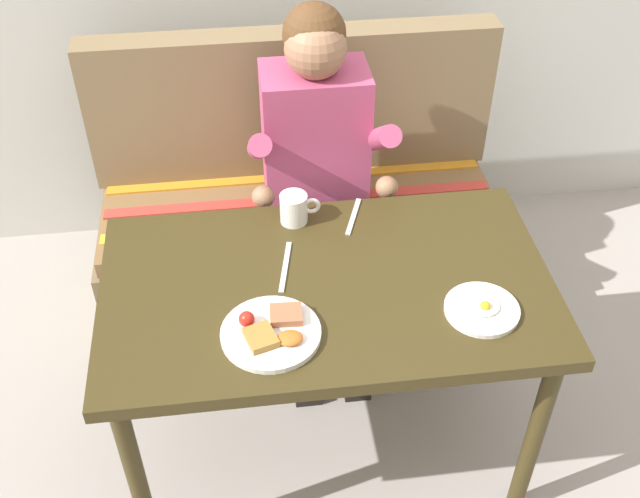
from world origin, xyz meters
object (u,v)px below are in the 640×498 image
Objects in this scene: fork at (353,216)px; knife at (285,267)px; table at (327,305)px; person at (318,154)px; plate_eggs at (482,309)px; coffee_mug at (295,208)px; plate_breakfast at (271,332)px; couch at (299,221)px.

fork is 0.29m from knife.
knife is at bearing 144.12° from table.
person is 0.33m from fork.
person is 0.81m from plate_eggs.
table is 0.60m from person.
fork is 0.85× the size of knife.
fork is at bearing 52.92° from knife.
coffee_mug is 0.18m from fork.
coffee_mug reaches higher than plate_breakfast.
coffee_mug is 0.59× the size of knife.
coffee_mug is at bearing -108.64° from person.
plate_eggs is 0.61m from coffee_mug.
person is 6.32× the size of plate_eggs.
couch reaches higher than plate_eggs.
knife is (-0.22, -0.19, 0.00)m from fork.
coffee_mug is at bearing -96.72° from couch.
plate_eggs reaches higher than knife.
plate_breakfast is 1.47× the size of fork.
table is at bearing -92.75° from fork.
coffee_mug reaches higher than plate_eggs.
knife is at bearing -103.28° from coffee_mug.
table is 0.99× the size of person.
coffee_mug is (-0.43, 0.43, 0.04)m from plate_eggs.
person reaches higher than knife.
table is 6.25× the size of plate_eggs.
plate_breakfast reaches higher than table.
fork is at bearing 66.99° from table.
table is at bearing 46.10° from plate_breakfast.
knife is (-0.05, -0.20, -0.05)m from coffee_mug.
person is 4.87× the size of plate_breakfast.
plate_eggs is (0.54, 0.01, -0.00)m from plate_breakfast.
person is 7.13× the size of fork.
fork is at bearing -1.86° from coffee_mug.
couch is 1.19× the size of person.
knife is at bearing 76.73° from plate_breakfast.
couch is at bearing 83.28° from coffee_mug.
couch reaches higher than knife.
couch reaches higher than plate_breakfast.
person is 0.79m from plate_breakfast.
person is (0.05, -0.17, 0.41)m from couch.
person is at bearing 74.45° from plate_breakfast.
fork is (0.06, -0.32, -0.01)m from person.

